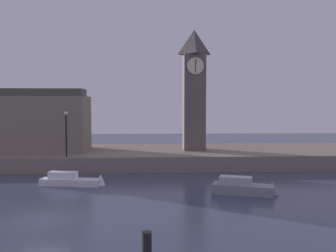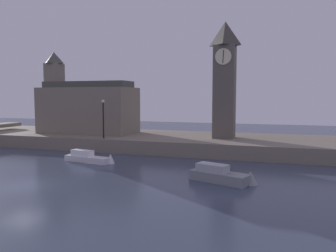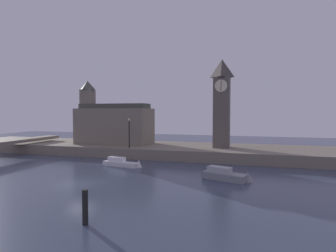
{
  "view_description": "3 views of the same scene",
  "coord_description": "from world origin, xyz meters",
  "px_view_note": "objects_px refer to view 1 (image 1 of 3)",
  "views": [
    {
      "loc": [
        5.98,
        -21.44,
        6.63
      ],
      "look_at": [
        7.89,
        15.2,
        4.4
      ],
      "focal_mm": 40.4,
      "sensor_mm": 36.0,
      "label": 1
    },
    {
      "loc": [
        16.71,
        -18.65,
        6.19
      ],
      "look_at": [
        5.18,
        16.77,
        2.94
      ],
      "focal_mm": 35.96,
      "sensor_mm": 36.0,
      "label": 2
    },
    {
      "loc": [
        15.48,
        -23.06,
        6.75
      ],
      "look_at": [
        3.28,
        17.5,
        4.69
      ],
      "focal_mm": 30.4,
      "sensor_mm": 36.0,
      "label": 3
    }
  ],
  "objects_px": {
    "clock_tower": "(194,88)",
    "streetlamp": "(66,129)",
    "boat_ferry_white": "(76,181)",
    "boat_cruiser_grey": "(249,187)",
    "parliament_hall": "(26,120)"
  },
  "relations": [
    {
      "from": "parliament_hall",
      "to": "boat_cruiser_grey",
      "type": "relative_size",
      "value": 2.28
    },
    {
      "from": "clock_tower",
      "to": "boat_ferry_white",
      "type": "xyz_separation_m",
      "value": [
        -10.8,
        -10.7,
        -7.86
      ]
    },
    {
      "from": "boat_cruiser_grey",
      "to": "boat_ferry_white",
      "type": "height_order",
      "value": "boat_cruiser_grey"
    },
    {
      "from": "clock_tower",
      "to": "streetlamp",
      "type": "height_order",
      "value": "clock_tower"
    },
    {
      "from": "parliament_hall",
      "to": "boat_cruiser_grey",
      "type": "distance_m",
      "value": 25.34
    },
    {
      "from": "parliament_hall",
      "to": "boat_cruiser_grey",
      "type": "xyz_separation_m",
      "value": [
        20.42,
        -14.35,
        -4.38
      ]
    },
    {
      "from": "parliament_hall",
      "to": "boat_ferry_white",
      "type": "height_order",
      "value": "parliament_hall"
    },
    {
      "from": "parliament_hall",
      "to": "boat_ferry_white",
      "type": "distance_m",
      "value": 13.77
    },
    {
      "from": "clock_tower",
      "to": "streetlamp",
      "type": "relative_size",
      "value": 3.01
    },
    {
      "from": "clock_tower",
      "to": "boat_cruiser_grey",
      "type": "bearing_deg",
      "value": -80.75
    },
    {
      "from": "boat_ferry_white",
      "to": "streetlamp",
      "type": "bearing_deg",
      "value": 108.77
    },
    {
      "from": "clock_tower",
      "to": "boat_cruiser_grey",
      "type": "height_order",
      "value": "clock_tower"
    },
    {
      "from": "streetlamp",
      "to": "parliament_hall",
      "type": "bearing_deg",
      "value": 137.4
    },
    {
      "from": "streetlamp",
      "to": "boat_cruiser_grey",
      "type": "relative_size",
      "value": 0.81
    },
    {
      "from": "clock_tower",
      "to": "boat_cruiser_grey",
      "type": "distance_m",
      "value": 16.41
    }
  ]
}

